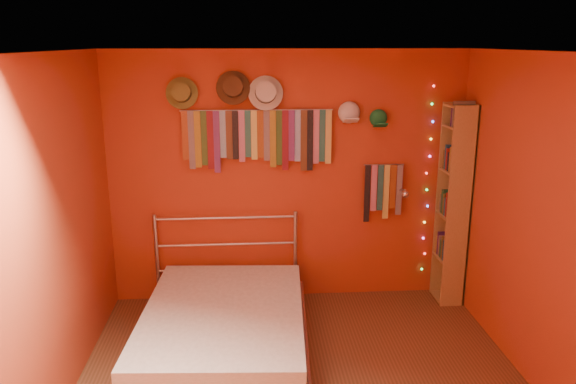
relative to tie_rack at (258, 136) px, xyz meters
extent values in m
cube|color=maroon|center=(0.29, 0.07, -0.44)|extent=(3.50, 0.02, 2.50)
cube|color=maroon|center=(2.04, -1.68, -0.44)|extent=(0.02, 3.50, 2.50)
cube|color=maroon|center=(-1.46, -1.68, -0.44)|extent=(0.02, 3.50, 2.50)
cube|color=white|center=(0.29, -1.68, 0.81)|extent=(3.50, 3.50, 0.02)
cylinder|color=#B5B5BA|center=(-0.01, 0.02, 0.25)|extent=(1.45, 0.01, 0.01)
cube|color=maroon|center=(-0.69, 0.01, 0.01)|extent=(0.06, 0.01, 0.47)
cube|color=#181354|center=(-0.63, 0.00, -0.03)|extent=(0.06, 0.01, 0.56)
cube|color=olive|center=(-0.57, -0.01, -0.02)|extent=(0.06, 0.01, 0.54)
cube|color=#2B4D1F|center=(-0.51, 0.01, -0.01)|extent=(0.06, 0.01, 0.52)
cube|color=maroon|center=(-0.45, 0.00, -0.03)|extent=(0.06, 0.01, 0.56)
cube|color=#4C1967|center=(-0.39, -0.01, -0.05)|extent=(0.06, 0.01, 0.59)
cube|color=#6A9BBC|center=(-0.33, 0.01, 0.02)|extent=(0.06, 0.01, 0.45)
cube|color=#4B2819|center=(-0.27, 0.00, 0.01)|extent=(0.06, 0.01, 0.47)
cube|color=black|center=(-0.21, -0.01, 0.01)|extent=(0.06, 0.01, 0.47)
cube|color=#B15889|center=(-0.15, 0.01, 0.00)|extent=(0.06, 0.01, 0.50)
cube|color=#1B5F5D|center=(-0.09, 0.00, 0.02)|extent=(0.06, 0.01, 0.45)
cube|color=#C9D153|center=(-0.04, -0.01, 0.01)|extent=(0.06, 0.01, 0.47)
cube|color=brown|center=(0.02, 0.01, 0.02)|extent=(0.06, 0.01, 0.46)
cube|color=#171251|center=(0.08, 0.00, 0.01)|extent=(0.06, 0.01, 0.48)
cube|color=olive|center=(0.14, -0.01, -0.03)|extent=(0.06, 0.01, 0.55)
cube|color=#275020|center=(0.20, 0.01, -0.02)|extent=(0.06, 0.01, 0.53)
cube|color=maroon|center=(0.26, 0.00, -0.04)|extent=(0.06, 0.01, 0.58)
cube|color=#551A68|center=(0.32, -0.01, 0.00)|extent=(0.06, 0.01, 0.49)
cube|color=#7B9ADB|center=(0.38, 0.01, 0.00)|extent=(0.06, 0.01, 0.50)
cube|color=#4E2E1A|center=(0.44, 0.00, -0.05)|extent=(0.06, 0.01, 0.59)
cube|color=black|center=(0.50, -0.01, -0.05)|extent=(0.06, 0.01, 0.59)
cube|color=#C46282|center=(0.56, 0.01, -0.01)|extent=(0.06, 0.01, 0.52)
cube|color=#195853|center=(0.62, 0.00, 0.00)|extent=(0.06, 0.01, 0.50)
cube|color=tan|center=(0.68, -0.01, -0.01)|extent=(0.06, 0.01, 0.52)
cylinder|color=#B5B5BA|center=(1.24, 0.02, -0.30)|extent=(0.40, 0.01, 0.01)
cube|color=black|center=(1.08, 0.01, -0.59)|extent=(0.06, 0.01, 0.59)
cube|color=#BA5D8C|center=(1.15, 0.00, -0.53)|extent=(0.06, 0.01, 0.47)
cube|color=#195458|center=(1.21, -0.01, -0.53)|extent=(0.06, 0.01, 0.46)
cube|color=#CECE52|center=(1.27, 0.01, -0.58)|extent=(0.06, 0.01, 0.56)
cube|color=maroon|center=(1.34, 0.00, -0.52)|extent=(0.06, 0.01, 0.45)
cube|color=navy|center=(1.40, -0.01, -0.56)|extent=(0.06, 0.01, 0.51)
cylinder|color=olive|center=(-0.70, 0.01, 0.41)|extent=(0.30, 0.07, 0.29)
cylinder|color=olive|center=(-0.70, -0.05, 0.42)|extent=(0.17, 0.15, 0.19)
cylinder|color=#332314|center=(-0.70, -0.02, 0.42)|extent=(0.18, 0.06, 0.18)
cylinder|color=#492F1A|center=(-0.23, 0.01, 0.46)|extent=(0.32, 0.08, 0.31)
cylinder|color=#492F1A|center=(-0.23, -0.05, 0.47)|extent=(0.19, 0.16, 0.21)
cylinder|color=black|center=(-0.23, -0.02, 0.47)|extent=(0.19, 0.06, 0.19)
cylinder|color=beige|center=(0.08, 0.01, 0.41)|extent=(0.33, 0.08, 0.32)
cylinder|color=beige|center=(0.08, -0.05, 0.42)|extent=(0.19, 0.16, 0.21)
cylinder|color=black|center=(0.08, -0.02, 0.41)|extent=(0.20, 0.07, 0.20)
ellipsoid|color=white|center=(0.88, 0.02, 0.22)|extent=(0.20, 0.15, 0.20)
cube|color=white|center=(0.88, -0.10, 0.16)|extent=(0.14, 0.10, 0.06)
ellipsoid|color=#1B793C|center=(1.16, 0.02, 0.16)|extent=(0.18, 0.13, 0.18)
cube|color=#1B793C|center=(1.16, -0.09, 0.11)|extent=(0.13, 0.09, 0.05)
sphere|color=#FF3333|center=(1.69, 0.03, 0.46)|extent=(0.02, 0.02, 0.02)
sphere|color=#33FF4C|center=(1.69, 0.03, 0.29)|extent=(0.02, 0.02, 0.02)
sphere|color=#4C66FF|center=(1.71, 0.03, 0.12)|extent=(0.02, 0.02, 0.02)
sphere|color=yellow|center=(1.70, 0.03, -0.05)|extent=(0.02, 0.02, 0.02)
sphere|color=#FF4CCC|center=(1.70, 0.03, -0.22)|extent=(0.02, 0.02, 0.02)
sphere|color=#FF3333|center=(1.68, 0.03, -0.40)|extent=(0.02, 0.02, 0.02)
sphere|color=#33FF4C|center=(1.69, 0.03, -0.57)|extent=(0.02, 0.02, 0.02)
sphere|color=#4C66FF|center=(1.71, 0.03, -0.74)|extent=(0.02, 0.02, 0.02)
sphere|color=yellow|center=(1.69, 0.03, -0.91)|extent=(0.02, 0.02, 0.02)
sphere|color=#FF4CCC|center=(1.69, 0.03, -1.08)|extent=(0.02, 0.02, 0.02)
sphere|color=#FF3333|center=(1.72, 0.03, -1.26)|extent=(0.02, 0.02, 0.02)
sphere|color=#33FF4C|center=(1.70, 0.03, -1.43)|extent=(0.02, 0.02, 0.02)
cylinder|color=#B5B5BA|center=(1.41, 0.05, -0.57)|extent=(0.04, 0.03, 0.04)
cylinder|color=#B5B5BA|center=(1.41, -0.07, -0.54)|extent=(0.01, 0.25, 0.08)
sphere|color=white|center=(1.41, -0.20, -0.55)|extent=(0.07, 0.07, 0.07)
cube|color=olive|center=(1.91, -0.31, -0.69)|extent=(0.24, 0.02, 2.00)
cube|color=olive|center=(1.91, 0.01, -0.69)|extent=(0.24, 0.02, 2.00)
cube|color=olive|center=(2.03, -0.15, -0.69)|extent=(0.02, 0.34, 2.00)
cube|color=olive|center=(1.91, -0.15, -1.67)|extent=(0.24, 0.32, 0.02)
cube|color=olive|center=(1.91, -0.15, -1.24)|extent=(0.24, 0.32, 0.02)
cube|color=olive|center=(1.91, -0.15, -0.79)|extent=(0.24, 0.32, 0.02)
cube|color=olive|center=(1.91, -0.15, -0.34)|extent=(0.24, 0.32, 0.02)
cube|color=olive|center=(1.91, -0.15, 0.09)|extent=(0.24, 0.32, 0.02)
cube|color=olive|center=(1.91, -0.15, 0.29)|extent=(0.24, 0.32, 0.02)
cylinder|color=#B5B5BA|center=(-1.02, -0.03, -1.22)|extent=(0.04, 0.04, 0.94)
cylinder|color=#B5B5BA|center=(0.36, -0.03, -1.22)|extent=(0.04, 0.04, 0.94)
cylinder|color=#B5B5BA|center=(-0.33, -0.03, -1.34)|extent=(1.38, 0.02, 0.02)
cylinder|color=#B5B5BA|center=(-0.33, -0.03, -1.07)|extent=(1.38, 0.02, 0.02)
cylinder|color=#B5B5BA|center=(-0.33, -0.03, -0.80)|extent=(1.38, 0.02, 0.02)
cube|color=beige|center=(-0.33, -1.02, -1.47)|extent=(1.43, 1.95, 0.37)
cylinder|color=#B5B5BA|center=(-1.02, -1.02, -1.49)|extent=(0.15, 1.87, 0.03)
cylinder|color=#B5B5BA|center=(0.36, -1.02, -1.49)|extent=(0.15, 1.87, 0.03)
camera|label=1|loc=(-0.10, -5.32, 0.88)|focal=35.00mm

